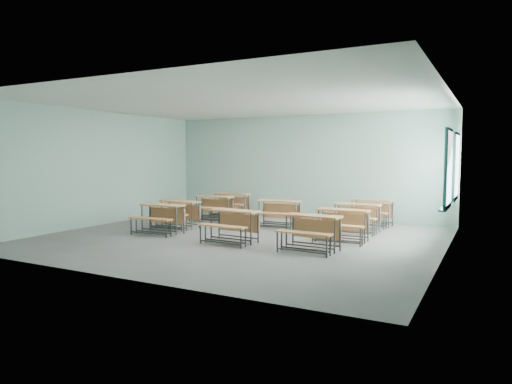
% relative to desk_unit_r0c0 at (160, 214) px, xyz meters
% --- Properties ---
extents(room, '(9.04, 8.04, 3.24)m').
position_rel_desk_unit_r0c0_xyz_m(room, '(2.14, 0.45, 1.11)').
color(room, slate).
rests_on(room, ground).
extents(desk_unit_r0c0, '(1.18, 0.81, 0.73)m').
position_rel_desk_unit_r0c0_xyz_m(desk_unit_r0c0, '(0.00, 0.00, 0.00)').
color(desk_unit_r0c0, '#BC7744').
rests_on(desk_unit_r0c0, ground).
extents(desk_unit_r0c1, '(1.21, 0.85, 0.73)m').
position_rel_desk_unit_r0c0_xyz_m(desk_unit_r0c1, '(2.19, -0.19, 0.00)').
color(desk_unit_r0c1, '#BC7744').
rests_on(desk_unit_r0c1, ground).
extents(desk_unit_r0c2, '(1.21, 0.84, 0.73)m').
position_rel_desk_unit_r0c0_xyz_m(desk_unit_r0c2, '(4.08, -0.19, 0.00)').
color(desk_unit_r0c2, '#BC7744').
rests_on(desk_unit_r0c2, ground).
extents(desk_unit_r1c0, '(1.22, 0.87, 0.73)m').
position_rel_desk_unit_r0c0_xyz_m(desk_unit_r1c0, '(-0.17, 0.93, 0.00)').
color(desk_unit_r1c0, '#BC7744').
rests_on(desk_unit_r1c0, ground).
extents(desk_unit_r1c2, '(1.18, 0.81, 0.73)m').
position_rel_desk_unit_r0c0_xyz_m(desk_unit_r1c2, '(4.35, 1.06, 0.00)').
color(desk_unit_r1c2, '#BC7744').
rests_on(desk_unit_r1c2, ground).
extents(desk_unit_r2c0, '(1.21, 0.85, 0.73)m').
position_rel_desk_unit_r0c0_xyz_m(desk_unit_r2c0, '(-0.11, 2.56, 0.00)').
color(desk_unit_r2c0, '#BC7744').
rests_on(desk_unit_r2c0, ground).
extents(desk_unit_r2c1, '(1.21, 0.85, 0.73)m').
position_rel_desk_unit_r0c0_xyz_m(desk_unit_r2c1, '(2.19, 2.28, 0.00)').
color(desk_unit_r2c1, '#BC7744').
rests_on(desk_unit_r2c1, ground).
extents(desk_unit_r2c2, '(1.17, 0.78, 0.73)m').
position_rel_desk_unit_r0c0_xyz_m(desk_unit_r2c2, '(4.30, 2.43, 0.00)').
color(desk_unit_r2c2, '#BC7744').
rests_on(desk_unit_r2c2, ground).
extents(desk_unit_r3c0, '(1.21, 0.86, 0.73)m').
position_rel_desk_unit_r0c0_xyz_m(desk_unit_r3c0, '(-0.16, 3.70, 0.00)').
color(desk_unit_r3c0, '#BC7744').
rests_on(desk_unit_r3c0, ground).
extents(desk_unit_r3c2, '(1.25, 0.92, 0.73)m').
position_rel_desk_unit_r0c0_xyz_m(desk_unit_r3c2, '(4.36, 3.71, 0.00)').
color(desk_unit_r3c2, '#BC7744').
rests_on(desk_unit_r3c2, ground).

